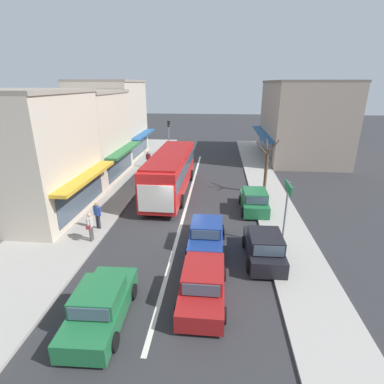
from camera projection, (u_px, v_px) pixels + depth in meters
The scene contains 20 objects.
ground_plane at pixel (182, 222), 18.91m from camera, with size 140.00×140.00×0.00m, color #2D2D30.
lane_centre_line at pixel (188, 199), 22.65m from camera, with size 0.20×28.00×0.01m, color silver.
sidewalk_left at pixel (110, 187), 25.08m from camera, with size 5.20×44.00×0.14m, color #A39E96.
kerb_right at pixel (268, 192), 23.97m from camera, with size 2.80×44.00×0.12m, color #A39E96.
shopfront_corner_near at pixel (22, 156), 18.84m from camera, with size 8.32×7.94×7.95m.
shopfront_mid_block at pixel (79, 136), 26.40m from camera, with size 8.24×7.92×7.69m.
shopfront_far_end at pixel (111, 120), 33.98m from camera, with size 7.50×8.42×8.59m.
building_right_far at pixel (302, 120), 34.08m from camera, with size 8.75×12.81×8.54m.
city_bus at pixel (171, 170), 23.36m from camera, with size 2.87×10.90×3.23m.
sedan_queue_gap_filler at pixel (101, 306), 10.87m from camera, with size 1.99×4.25×1.47m.
sedan_behind_bus_mid at pixel (203, 285), 12.01m from camera, with size 1.92×4.21×1.47m.
sedan_queue_far_back at pixel (206, 234), 15.98m from camera, with size 1.91×4.20×1.47m.
parked_hatchback_kerb_front at pixel (264, 247), 14.62m from camera, with size 1.88×3.73×1.54m.
parked_hatchback_kerb_second at pixel (254, 201), 20.36m from camera, with size 1.86×3.72×1.54m.
traffic_light_downstreet at pixel (169, 132), 34.87m from camera, with size 0.33×0.24×4.20m.
directional_road_sign at pixel (287, 199), 15.32m from camera, with size 0.10×1.40×3.60m.
street_tree_right at pixel (266, 169), 23.21m from camera, with size 1.54×1.87×4.26m.
pedestrian_with_handbag_near at pixel (90, 225), 16.12m from camera, with size 0.25×0.65×1.63m.
pedestrian_browsing_midblock at pixel (148, 159), 30.29m from camera, with size 0.54×0.33×1.63m.
pedestrian_far_walker at pixel (97, 214), 17.51m from camera, with size 0.53×0.35×1.63m.
Camera 1 is at (2.20, -16.97, 8.28)m, focal length 28.00 mm.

